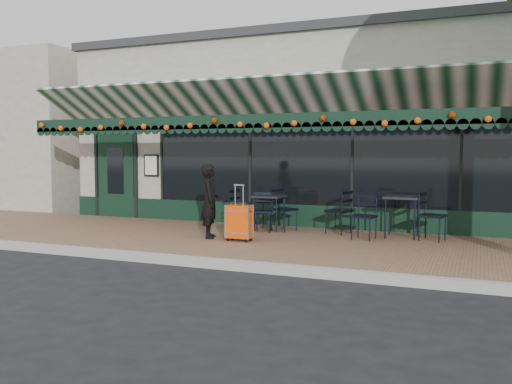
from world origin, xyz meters
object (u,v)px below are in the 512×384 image
at_px(cafe_table_a, 402,200).
at_px(chair_b_right, 284,210).
at_px(chair_a_front, 364,217).
at_px(chair_solo, 241,209).
at_px(chair_b_front, 262,212).
at_px(chair_a_right, 433,216).
at_px(suitcase, 239,222).
at_px(woman, 210,201).
at_px(chair_b_left, 264,213).
at_px(chair_a_left, 338,212).
at_px(cafe_table_b, 269,199).

xyz_separation_m(cafe_table_a, chair_b_right, (-2.44, -0.08, -0.28)).
relative_size(chair_a_front, chair_solo, 1.00).
xyz_separation_m(chair_a_front, chair_b_front, (-2.19, 0.19, -0.01)).
bearing_deg(chair_a_right, suitcase, 126.44).
bearing_deg(chair_b_front, cafe_table_a, -9.97).
bearing_deg(woman, chair_b_left, -46.85).
xyz_separation_m(suitcase, chair_solo, (-0.64, 1.52, 0.08)).
relative_size(chair_a_left, chair_b_right, 1.00).
xyz_separation_m(cafe_table_b, chair_a_right, (3.37, -0.12, -0.21)).
relative_size(suitcase, chair_a_front, 1.22).
bearing_deg(chair_b_left, suitcase, -20.61).
height_order(suitcase, chair_b_right, suitcase).
bearing_deg(chair_b_right, suitcase, -168.40).
height_order(woman, cafe_table_b, woman).
distance_m(cafe_table_a, chair_a_front, 0.90).
height_order(chair_a_left, chair_a_right, chair_a_right).
xyz_separation_m(chair_b_left, chair_b_front, (0.05, -0.24, 0.05)).
relative_size(chair_b_front, chair_solo, 0.97).
bearing_deg(cafe_table_a, chair_a_left, 179.48).
height_order(woman, chair_solo, woman).
xyz_separation_m(chair_a_right, chair_solo, (-4.01, 0.05, -0.03)).
height_order(chair_a_right, chair_b_left, chair_a_right).
bearing_deg(chair_a_left, suitcase, -24.35).
bearing_deg(chair_a_left, chair_b_right, -67.91).
relative_size(cafe_table_a, chair_b_right, 0.90).
bearing_deg(chair_a_right, cafe_table_a, 85.33).
bearing_deg(chair_b_left, cafe_table_b, 101.38).
bearing_deg(chair_b_left, woman, -47.60).
bearing_deg(suitcase, woman, 167.96).
bearing_deg(chair_a_front, chair_a_left, 146.32).
bearing_deg(chair_a_left, chair_a_right, 101.52).
bearing_deg(cafe_table_b, woman, -115.58).
xyz_separation_m(woman, cafe_table_b, (0.69, 1.45, -0.05)).
relative_size(chair_a_front, chair_b_right, 0.97).
xyz_separation_m(suitcase, chair_a_left, (1.50, 1.67, 0.10)).
distance_m(chair_a_left, chair_a_front, 0.87).
height_order(chair_a_left, chair_a_front, chair_a_left).
bearing_deg(chair_b_front, cafe_table_b, 63.45).
xyz_separation_m(woman, suitcase, (0.69, -0.13, -0.37)).
distance_m(woman, suitcase, 0.80).
height_order(chair_b_left, chair_b_right, chair_b_right).
xyz_separation_m(chair_a_front, chair_solo, (-2.79, 0.43, 0.00)).
distance_m(woman, chair_solo, 1.41).
bearing_deg(chair_b_front, woman, -137.07).
relative_size(chair_a_right, chair_b_left, 1.23).
distance_m(suitcase, chair_a_right, 3.68).
bearing_deg(cafe_table_b, chair_b_front, -98.94).
xyz_separation_m(cafe_table_a, chair_a_front, (-0.63, -0.57, -0.30)).
bearing_deg(chair_a_right, chair_b_left, 102.17).
bearing_deg(cafe_table_b, chair_b_left, -144.41).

